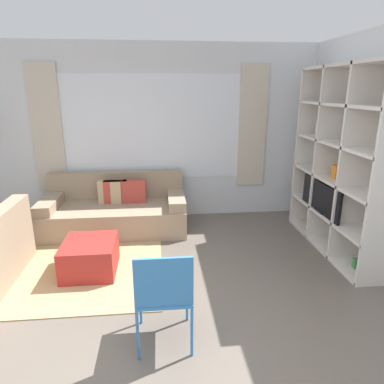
{
  "coord_description": "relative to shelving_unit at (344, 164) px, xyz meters",
  "views": [
    {
      "loc": [
        0.07,
        -2.03,
        2.03
      ],
      "look_at": [
        0.46,
        1.85,
        0.85
      ],
      "focal_mm": 32.0,
      "sensor_mm": 36.0,
      "label": 1
    }
  ],
  "objects": [
    {
      "name": "ottoman",
      "position": [
        -3.11,
        -0.34,
        -0.95
      ],
      "size": [
        0.58,
        0.65,
        0.37
      ],
      "color": "#A82823",
      "rests_on": "ground_plane"
    },
    {
      "name": "ground_plane",
      "position": [
        -2.37,
        -1.93,
        -1.13
      ],
      "size": [
        16.0,
        16.0,
        0.0
      ],
      "primitive_type": "plane",
      "color": "#665B51"
    },
    {
      "name": "wall_right",
      "position": [
        0.22,
        -0.26,
        0.22
      ],
      "size": [
        0.07,
        4.56,
        2.7
      ],
      "primitive_type": "cube",
      "color": "silver",
      "rests_on": "ground_plane"
    },
    {
      "name": "wall_back",
      "position": [
        -2.37,
        1.46,
        0.22
      ],
      "size": [
        6.31,
        0.11,
        2.7
      ],
      "color": "silver",
      "rests_on": "ground_plane"
    },
    {
      "name": "shelving_unit",
      "position": [
        0.0,
        0.0,
        0.0
      ],
      "size": [
        0.43,
        1.92,
        2.31
      ],
      "color": "silver",
      "rests_on": "ground_plane"
    },
    {
      "name": "couch_main",
      "position": [
        -2.95,
        0.94,
        -0.85
      ],
      "size": [
        2.05,
        0.98,
        0.8
      ],
      "color": "gray",
      "rests_on": "ground_plane"
    },
    {
      "name": "folding_chair",
      "position": [
        -2.28,
        -1.62,
        -0.61
      ],
      "size": [
        0.44,
        0.46,
        0.86
      ],
      "rotation": [
        0.0,
        0.0,
        3.14
      ],
      "color": "#3375B7",
      "rests_on": "ground_plane"
    },
    {
      "name": "area_rug",
      "position": [
        -3.47,
        -0.09,
        -1.13
      ],
      "size": [
        2.34,
        2.18,
        0.01
      ],
      "primitive_type": "cube",
      "color": "tan",
      "rests_on": "ground_plane"
    }
  ]
}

